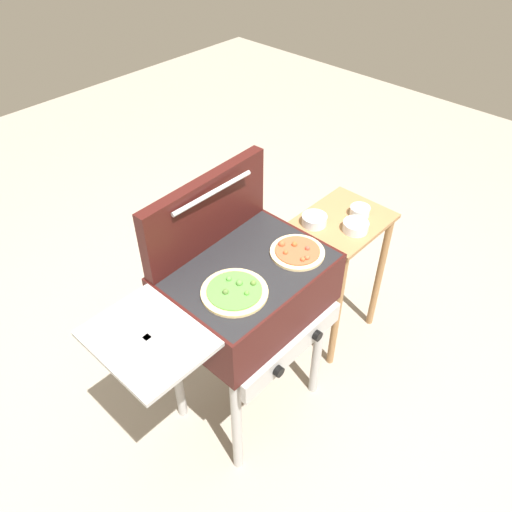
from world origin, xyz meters
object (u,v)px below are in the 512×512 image
object	(u,v)px
pizza_veggie	(235,291)
prep_table	(339,254)
topping_bowl_far	(356,227)
topping_bowl_middle	(360,211)
pizza_pepperoni	(297,252)
grill	(246,295)
topping_bowl_near	(314,220)

from	to	relation	value
pizza_veggie	prep_table	size ratio (longest dim) A/B	0.32
prep_table	topping_bowl_far	size ratio (longest dim) A/B	6.52
prep_table	topping_bowl_middle	xyz separation A→B (m)	(0.08, -0.03, 0.24)
pizza_pepperoni	pizza_veggie	bearing A→B (deg)	175.83
prep_table	topping_bowl_middle	world-z (taller)	topping_bowl_middle
pizza_pepperoni	prep_table	size ratio (longest dim) A/B	0.28
grill	topping_bowl_middle	world-z (taller)	grill
grill	prep_table	distance (m)	0.71
prep_table	topping_bowl_near	xyz separation A→B (m)	(-0.13, 0.08, 0.24)
topping_bowl_far	pizza_pepperoni	bearing A→B (deg)	-179.64
pizza_pepperoni	topping_bowl_far	size ratio (longest dim) A/B	1.84
pizza_pepperoni	topping_bowl_far	distance (m)	0.45
grill	topping_bowl_far	world-z (taller)	grill
grill	topping_bowl_near	world-z (taller)	grill
pizza_veggie	prep_table	distance (m)	0.88
topping_bowl_far	topping_bowl_middle	bearing A→B (deg)	25.47
topping_bowl_far	topping_bowl_middle	world-z (taller)	same
grill	prep_table	xyz separation A→B (m)	(0.67, 0.00, -0.21)
grill	pizza_veggie	size ratio (longest dim) A/B	3.91
grill	topping_bowl_near	distance (m)	0.56
grill	topping_bowl_far	xyz separation A→B (m)	(0.64, -0.08, 0.03)
pizza_veggie	topping_bowl_middle	world-z (taller)	pizza_veggie
grill	topping_bowl_middle	bearing A→B (deg)	-2.32
prep_table	topping_bowl_middle	bearing A→B (deg)	-23.98
pizza_veggie	prep_table	world-z (taller)	pizza_veggie
pizza_veggie	pizza_pepperoni	xyz separation A→B (m)	(0.32, -0.02, 0.00)
topping_bowl_middle	grill	bearing A→B (deg)	177.68
grill	pizza_veggie	xyz separation A→B (m)	(-0.12, -0.06, 0.15)
grill	prep_table	world-z (taller)	grill
prep_table	topping_bowl_middle	distance (m)	0.26
prep_table	pizza_veggie	bearing A→B (deg)	-175.11
pizza_veggie	topping_bowl_near	size ratio (longest dim) A/B	2.09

